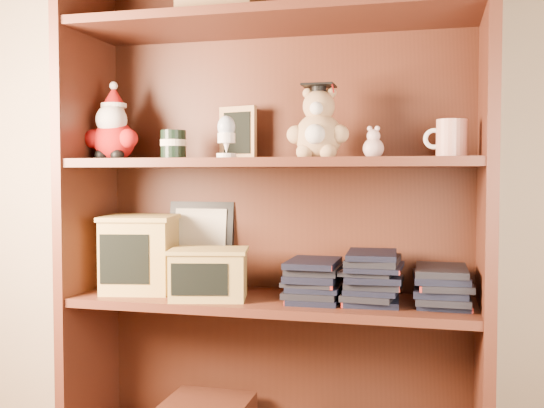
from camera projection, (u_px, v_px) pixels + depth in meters
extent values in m
cube|color=tan|center=(228.00, 67.00, 2.04)|extent=(3.00, 0.04, 2.50)
cube|color=#4F2416|center=(89.00, 208.00, 1.96)|extent=(0.03, 0.35, 1.60)
cube|color=#4F2416|center=(487.00, 214.00, 1.68)|extent=(0.03, 0.35, 1.60)
cube|color=#492113|center=(285.00, 208.00, 1.98)|extent=(1.20, 0.02, 1.60)
cube|color=#4F2416|center=(272.00, 21.00, 1.80)|extent=(1.14, 0.33, 0.02)
cube|color=#4F2416|center=(272.00, 302.00, 1.83)|extent=(1.14, 0.33, 0.02)
cube|color=#4F2416|center=(272.00, 163.00, 1.81)|extent=(1.14, 0.33, 0.02)
sphere|color=#A50F0F|center=(114.00, 141.00, 1.93)|extent=(0.12, 0.12, 0.12)
sphere|color=#A50F0F|center=(94.00, 139.00, 1.93)|extent=(0.06, 0.06, 0.06)
sphere|color=#A50F0F|center=(128.00, 138.00, 1.90)|extent=(0.06, 0.06, 0.06)
sphere|color=black|center=(102.00, 155.00, 1.91)|extent=(0.04, 0.04, 0.04)
sphere|color=black|center=(117.00, 155.00, 1.90)|extent=(0.04, 0.04, 0.04)
sphere|color=white|center=(111.00, 120.00, 1.91)|extent=(0.09, 0.09, 0.09)
sphere|color=#D8B293|center=(114.00, 113.00, 1.93)|extent=(0.07, 0.07, 0.07)
cone|color=#A50F0F|center=(114.00, 96.00, 1.93)|extent=(0.07, 0.07, 0.06)
sphere|color=white|center=(114.00, 86.00, 1.92)|extent=(0.02, 0.02, 0.02)
cylinder|color=white|center=(114.00, 105.00, 1.93)|extent=(0.08, 0.08, 0.01)
cylinder|color=black|center=(173.00, 145.00, 1.89)|extent=(0.07, 0.07, 0.09)
cylinder|color=beige|center=(173.00, 143.00, 1.89)|extent=(0.08, 0.08, 0.02)
cube|color=#9E7547|center=(238.00, 133.00, 1.96)|extent=(0.13, 0.05, 0.16)
cube|color=black|center=(237.00, 133.00, 1.95)|extent=(0.09, 0.03, 0.13)
cube|color=#9E7547|center=(241.00, 156.00, 1.98)|extent=(0.07, 0.07, 0.01)
cylinder|color=white|center=(226.00, 156.00, 1.77)|extent=(0.06, 0.06, 0.01)
cone|color=white|center=(226.00, 147.00, 1.77)|extent=(0.02, 0.02, 0.04)
cylinder|color=white|center=(226.00, 138.00, 1.77)|extent=(0.05, 0.05, 0.03)
ellipsoid|color=silver|center=(226.00, 127.00, 1.76)|extent=(0.05, 0.05, 0.06)
sphere|color=tan|center=(319.00, 136.00, 1.78)|extent=(0.13, 0.13, 0.13)
sphere|color=white|center=(315.00, 134.00, 1.72)|extent=(0.06, 0.06, 0.06)
sphere|color=tan|center=(296.00, 135.00, 1.77)|extent=(0.05, 0.05, 0.05)
sphere|color=tan|center=(339.00, 134.00, 1.74)|extent=(0.05, 0.05, 0.05)
sphere|color=tan|center=(305.00, 152.00, 1.75)|extent=(0.05, 0.05, 0.05)
sphere|color=tan|center=(328.00, 152.00, 1.74)|extent=(0.05, 0.05, 0.05)
sphere|color=tan|center=(319.00, 106.00, 1.77)|extent=(0.09, 0.09, 0.09)
sphere|color=white|center=(316.00, 108.00, 1.74)|extent=(0.04, 0.04, 0.04)
sphere|color=tan|center=(308.00, 93.00, 1.79)|extent=(0.03, 0.03, 0.03)
sphere|color=tan|center=(331.00, 93.00, 1.77)|extent=(0.03, 0.03, 0.03)
cylinder|color=black|center=(319.00, 89.00, 1.77)|extent=(0.04, 0.04, 0.02)
cube|color=black|center=(319.00, 86.00, 1.77)|extent=(0.09, 0.09, 0.01)
cylinder|color=#A50F0F|center=(333.00, 88.00, 1.74)|extent=(0.00, 0.04, 0.03)
sphere|color=beige|center=(373.00, 149.00, 1.74)|extent=(0.06, 0.06, 0.06)
sphere|color=beige|center=(373.00, 136.00, 1.74)|extent=(0.04, 0.04, 0.04)
sphere|color=beige|center=(370.00, 129.00, 1.74)|extent=(0.01, 0.01, 0.01)
sphere|color=beige|center=(377.00, 128.00, 1.74)|extent=(0.01, 0.01, 0.01)
cylinder|color=silver|center=(452.00, 138.00, 1.69)|extent=(0.08, 0.08, 0.10)
torus|color=white|center=(434.00, 139.00, 1.70)|extent=(0.06, 0.01, 0.06)
cube|color=black|center=(201.00, 244.00, 2.03)|extent=(0.21, 0.05, 0.27)
cube|color=beige|center=(200.00, 244.00, 2.02)|extent=(0.17, 0.04, 0.22)
cube|color=tan|center=(140.00, 255.00, 1.93)|extent=(0.23, 0.23, 0.22)
cube|color=black|center=(124.00, 259.00, 1.83)|extent=(0.14, 0.03, 0.14)
cube|color=tan|center=(140.00, 218.00, 1.92)|extent=(0.25, 0.25, 0.01)
cube|color=tan|center=(209.00, 275.00, 1.81)|extent=(0.23, 0.19, 0.14)
cube|color=black|center=(199.00, 280.00, 1.74)|extent=(0.15, 0.04, 0.09)
cube|color=tan|center=(209.00, 251.00, 1.80)|extent=(0.25, 0.20, 0.01)
cube|color=black|center=(315.00, 297.00, 1.80)|extent=(0.14, 0.20, 0.02)
cube|color=black|center=(315.00, 291.00, 1.80)|extent=(0.14, 0.20, 0.02)
cube|color=black|center=(315.00, 286.00, 1.80)|extent=(0.14, 0.20, 0.02)
cube|color=black|center=(315.00, 280.00, 1.80)|extent=(0.14, 0.20, 0.02)
cube|color=black|center=(315.00, 274.00, 1.80)|extent=(0.14, 0.20, 0.02)
cube|color=black|center=(315.00, 269.00, 1.80)|extent=(0.14, 0.20, 0.02)
cube|color=black|center=(315.00, 263.00, 1.80)|extent=(0.14, 0.20, 0.02)
cube|color=black|center=(373.00, 299.00, 1.76)|extent=(0.14, 0.20, 0.02)
cube|color=black|center=(373.00, 294.00, 1.76)|extent=(0.14, 0.20, 0.02)
cube|color=black|center=(373.00, 288.00, 1.76)|extent=(0.14, 0.20, 0.02)
cube|color=black|center=(373.00, 282.00, 1.76)|extent=(0.14, 0.20, 0.02)
cube|color=black|center=(373.00, 277.00, 1.76)|extent=(0.14, 0.20, 0.02)
cube|color=black|center=(373.00, 271.00, 1.76)|extent=(0.14, 0.20, 0.02)
cube|color=black|center=(373.00, 265.00, 1.76)|extent=(0.14, 0.20, 0.02)
cube|color=black|center=(373.00, 259.00, 1.76)|extent=(0.14, 0.20, 0.02)
cube|color=black|center=(373.00, 254.00, 1.76)|extent=(0.14, 0.20, 0.02)
cube|color=black|center=(443.00, 303.00, 1.72)|extent=(0.14, 0.20, 0.02)
cube|color=black|center=(443.00, 297.00, 1.72)|extent=(0.14, 0.20, 0.02)
cube|color=black|center=(443.00, 291.00, 1.71)|extent=(0.14, 0.20, 0.02)
cube|color=black|center=(443.00, 285.00, 1.71)|extent=(0.14, 0.20, 0.02)
cube|color=black|center=(443.00, 279.00, 1.71)|extent=(0.14, 0.20, 0.02)
cube|color=black|center=(443.00, 273.00, 1.71)|extent=(0.14, 0.20, 0.02)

